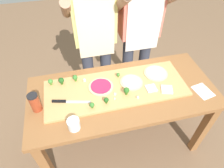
% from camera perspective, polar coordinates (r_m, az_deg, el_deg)
% --- Properties ---
extents(ground_plane, '(8.00, 8.00, 0.00)m').
position_cam_1_polar(ground_plane, '(2.28, 2.37, -15.34)').
color(ground_plane, brown).
extents(prep_table, '(1.57, 0.71, 0.78)m').
position_cam_1_polar(prep_table, '(1.73, 3.03, -4.65)').
color(prep_table, brown).
rests_on(prep_table, ground).
extents(cutting_board, '(1.18, 0.44, 0.02)m').
position_cam_1_polar(cutting_board, '(1.65, 1.19, -1.21)').
color(cutting_board, tan).
rests_on(cutting_board, prep_table).
extents(chefs_knife, '(0.30, 0.09, 0.02)m').
position_cam_1_polar(chefs_knife, '(1.58, -13.33, -4.97)').
color(chefs_knife, '#B7BABF').
rests_on(chefs_knife, cutting_board).
extents(pizza_whole_cheese_artichoke, '(0.19, 0.19, 0.02)m').
position_cam_1_polar(pizza_whole_cheese_artichoke, '(1.68, 5.68, 0.55)').
color(pizza_whole_cheese_artichoke, beige).
rests_on(pizza_whole_cheese_artichoke, cutting_board).
extents(pizza_whole_beet_magenta, '(0.21, 0.21, 0.02)m').
position_cam_1_polar(pizza_whole_beet_magenta, '(1.64, -3.24, -0.71)').
color(pizza_whole_beet_magenta, beige).
rests_on(pizza_whole_beet_magenta, cutting_board).
extents(pizza_whole_white_garlic, '(0.21, 0.21, 0.02)m').
position_cam_1_polar(pizza_whole_white_garlic, '(1.80, 12.62, 3.12)').
color(pizza_whole_white_garlic, beige).
rests_on(pizza_whole_white_garlic, cutting_board).
extents(pizza_slice_center, '(0.09, 0.09, 0.01)m').
position_cam_1_polar(pizza_slice_center, '(1.66, 11.32, -1.21)').
color(pizza_slice_center, silver).
rests_on(pizza_slice_center, cutting_board).
extents(pizza_slice_far_right, '(0.12, 0.12, 0.01)m').
position_cam_1_polar(pizza_slice_far_right, '(1.68, 15.67, -1.53)').
color(pizza_slice_far_right, silver).
rests_on(pizza_slice_far_right, cutting_board).
extents(broccoli_floret_back_mid, '(0.04, 0.04, 0.05)m').
position_cam_1_polar(broccoli_floret_back_mid, '(1.51, -1.68, -4.69)').
color(broccoli_floret_back_mid, '#2C5915').
rests_on(broccoli_floret_back_mid, cutting_board).
extents(broccoli_floret_front_right, '(0.04, 0.04, 0.06)m').
position_cam_1_polar(broccoli_floret_front_right, '(1.72, -17.47, 0.67)').
color(broccoli_floret_front_right, '#487A23').
rests_on(broccoli_floret_front_right, cutting_board).
extents(broccoli_floret_center_left, '(0.04, 0.04, 0.06)m').
position_cam_1_polar(broccoli_floret_center_left, '(1.70, -10.68, 1.83)').
color(broccoli_floret_center_left, '#3F7220').
rests_on(broccoli_floret_center_left, cutting_board).
extents(broccoli_floret_front_left, '(0.04, 0.04, 0.05)m').
position_cam_1_polar(broccoli_floret_front_left, '(1.49, -5.85, -6.11)').
color(broccoli_floret_front_left, '#3F7220').
rests_on(broccoli_floret_front_left, cutting_board).
extents(broccoli_floret_back_left, '(0.03, 0.03, 0.04)m').
position_cam_1_polar(broccoli_floret_back_left, '(1.71, 1.86, 2.72)').
color(broccoli_floret_back_left, '#3F7220').
rests_on(broccoli_floret_back_left, cutting_board).
extents(broccoli_floret_center_right, '(0.05, 0.05, 0.06)m').
position_cam_1_polar(broccoli_floret_center_right, '(1.70, -14.54, 0.96)').
color(broccoli_floret_center_right, '#2C5915').
rests_on(broccoli_floret_center_right, cutting_board).
extents(broccoli_floret_front_mid, '(0.05, 0.05, 0.07)m').
position_cam_1_polar(broccoli_floret_front_mid, '(1.56, 4.24, -1.93)').
color(broccoli_floret_front_mid, '#366618').
rests_on(broccoli_floret_front_mid, cutting_board).
extents(cheese_crumble_a, '(0.02, 0.02, 0.02)m').
position_cam_1_polar(cheese_crumble_a, '(1.58, 0.86, -3.00)').
color(cheese_crumble_a, white).
rests_on(cheese_crumble_a, cutting_board).
extents(cheese_crumble_b, '(0.02, 0.02, 0.02)m').
position_cam_1_polar(cheese_crumble_b, '(1.70, -8.03, 1.10)').
color(cheese_crumble_b, silver).
rests_on(cheese_crumble_b, cutting_board).
extents(cheese_crumble_c, '(0.02, 0.02, 0.02)m').
position_cam_1_polar(cheese_crumble_c, '(1.57, 7.49, -3.95)').
color(cheese_crumble_c, silver).
rests_on(cheese_crumble_c, cutting_board).
extents(cheese_crumble_d, '(0.01, 0.01, 0.01)m').
position_cam_1_polar(cheese_crumble_d, '(1.55, 0.77, -4.28)').
color(cheese_crumble_d, silver).
rests_on(cheese_crumble_d, cutting_board).
extents(flour_cup, '(0.09, 0.09, 0.09)m').
position_cam_1_polar(flour_cup, '(1.42, -11.04, -11.52)').
color(flour_cup, white).
rests_on(flour_cup, prep_table).
extents(sauce_jar, '(0.08, 0.08, 0.16)m').
position_cam_1_polar(sauce_jar, '(1.56, -21.52, -5.01)').
color(sauce_jar, '#99381E').
rests_on(sauce_jar, prep_table).
extents(recipe_note, '(0.15, 0.18, 0.00)m').
position_cam_1_polar(recipe_note, '(1.80, 24.96, -1.92)').
color(recipe_note, white).
rests_on(recipe_note, prep_table).
extents(cook_left, '(0.54, 0.39, 1.67)m').
position_cam_1_polar(cook_left, '(1.95, -5.07, 14.81)').
color(cook_left, '#333847').
rests_on(cook_left, ground).
extents(cook_right, '(0.54, 0.39, 1.67)m').
position_cam_1_polar(cook_right, '(2.06, 8.09, 16.27)').
color(cook_right, '#333847').
rests_on(cook_right, ground).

